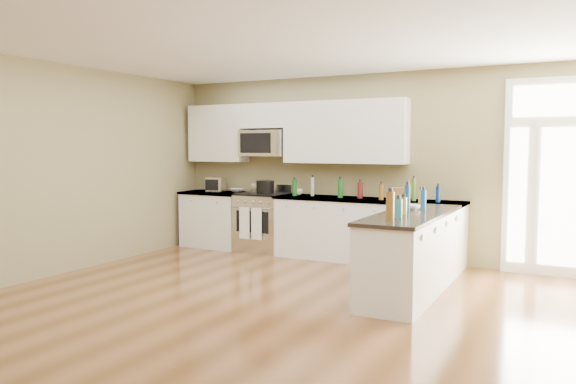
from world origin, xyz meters
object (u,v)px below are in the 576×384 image
Objects in this scene: kitchen_range at (262,222)px; toaster_oven at (216,184)px; peninsula_cabinet at (412,256)px; stockpot at (265,187)px.

toaster_oven is (-0.92, 0.01, 0.58)m from kitchen_range.
kitchen_range is at bearing 153.14° from peninsula_cabinet.
stockpot is (-2.78, 1.40, 0.63)m from peninsula_cabinet.
toaster_oven reaches higher than stockpot.
kitchen_range is 1.09m from toaster_oven.
toaster_oven is (-1.00, 0.06, 0.00)m from stockpot.
stockpot is 1.00m from toaster_oven.
toaster_oven reaches higher than peninsula_cabinet.
kitchen_range is at bearing 150.11° from stockpot.
peninsula_cabinet is at bearing -32.83° from toaster_oven.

